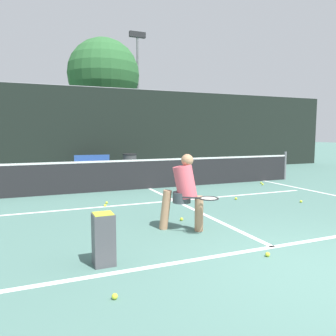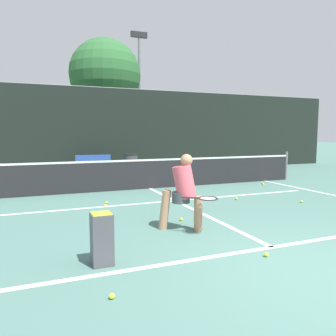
# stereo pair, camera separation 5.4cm
# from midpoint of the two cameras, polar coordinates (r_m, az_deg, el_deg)

# --- Properties ---
(ground_plane) EXTENTS (100.00, 100.00, 0.00)m
(ground_plane) POSITION_cam_midpoint_polar(r_m,az_deg,el_deg) (4.82, 25.43, -16.04)
(ground_plane) COLOR #4C756B
(court_baseline_near) EXTENTS (11.00, 0.10, 0.01)m
(court_baseline_near) POSITION_cam_midpoint_polar(r_m,az_deg,el_deg) (5.49, 17.52, -12.97)
(court_baseline_near) COLOR white
(court_baseline_near) RESTS_ON ground
(court_service_line) EXTENTS (8.25, 0.10, 0.01)m
(court_service_line) POSITION_cam_midpoint_polar(r_m,az_deg,el_deg) (8.65, 1.06, -5.70)
(court_service_line) COLOR white
(court_service_line) RESTS_ON ground
(court_center_mark) EXTENTS (0.10, 5.87, 0.01)m
(court_center_mark) POSITION_cam_midpoint_polar(r_m,az_deg,el_deg) (7.88, 3.61, -6.89)
(court_center_mark) COLOR white
(court_center_mark) RESTS_ON ground
(court_sideline_right) EXTENTS (0.10, 6.87, 0.01)m
(court_sideline_right) POSITION_cam_midpoint_polar(r_m,az_deg,el_deg) (10.62, 26.12, -4.12)
(court_sideline_right) COLOR white
(court_sideline_right) RESTS_ON ground
(net) EXTENTS (11.09, 0.09, 1.07)m
(net) POSITION_cam_midpoint_polar(r_m,az_deg,el_deg) (10.47, -3.43, -0.83)
(net) COLOR slate
(net) RESTS_ON ground
(fence_back) EXTENTS (24.00, 0.06, 3.79)m
(fence_back) POSITION_cam_midpoint_polar(r_m,az_deg,el_deg) (14.99, -9.45, 6.44)
(fence_back) COLOR black
(fence_back) RESTS_ON ground
(player_practicing) EXTENTS (0.92, 1.02, 1.40)m
(player_practicing) POSITION_cam_midpoint_polar(r_m,az_deg,el_deg) (5.94, 2.56, -3.85)
(player_practicing) COLOR tan
(player_practicing) RESTS_ON ground
(tennis_ball_scattered_0) EXTENTS (0.07, 0.07, 0.07)m
(tennis_ball_scattered_0) POSITION_cam_midpoint_polar(r_m,az_deg,el_deg) (11.64, 16.02, -2.74)
(tennis_ball_scattered_0) COLOR #D1E033
(tennis_ball_scattered_0) RESTS_ON ground
(tennis_ball_scattered_1) EXTENTS (0.07, 0.07, 0.07)m
(tennis_ball_scattered_1) POSITION_cam_midpoint_polar(r_m,az_deg,el_deg) (8.12, -11.08, -6.39)
(tennis_ball_scattered_1) COLOR #D1E033
(tennis_ball_scattered_1) RESTS_ON ground
(tennis_ball_scattered_2) EXTENTS (0.07, 0.07, 0.07)m
(tennis_ball_scattered_2) POSITION_cam_midpoint_polar(r_m,az_deg,el_deg) (8.41, -10.82, -5.94)
(tennis_ball_scattered_2) COLOR #D1E033
(tennis_ball_scattered_2) RESTS_ON ground
(tennis_ball_scattered_3) EXTENTS (0.07, 0.07, 0.07)m
(tennis_ball_scattered_3) POSITION_cam_midpoint_polar(r_m,az_deg,el_deg) (3.80, -9.70, -21.17)
(tennis_ball_scattered_3) COLOR #D1E033
(tennis_ball_scattered_3) RESTS_ON ground
(tennis_ball_scattered_4) EXTENTS (0.07, 0.07, 0.07)m
(tennis_ball_scattered_4) POSITION_cam_midpoint_polar(r_m,az_deg,el_deg) (6.73, 2.15, -8.88)
(tennis_ball_scattered_4) COLOR #D1E033
(tennis_ball_scattered_4) RESTS_ON ground
(tennis_ball_scattered_6) EXTENTS (0.07, 0.07, 0.07)m
(tennis_ball_scattered_6) POSITION_cam_midpoint_polar(r_m,az_deg,el_deg) (8.95, 11.59, -5.23)
(tennis_ball_scattered_6) COLOR #D1E033
(tennis_ball_scattered_6) RESTS_ON ground
(tennis_ball_scattered_7) EXTENTS (0.07, 0.07, 0.07)m
(tennis_ball_scattered_7) POSITION_cam_midpoint_polar(r_m,az_deg,el_deg) (6.14, -11.53, -10.46)
(tennis_ball_scattered_7) COLOR #D1E033
(tennis_ball_scattered_7) RESTS_ON ground
(tennis_ball_scattered_8) EXTENTS (0.07, 0.07, 0.07)m
(tennis_ball_scattered_8) POSITION_cam_midpoint_polar(r_m,az_deg,el_deg) (5.07, 16.66, -14.22)
(tennis_ball_scattered_8) COLOR #D1E033
(tennis_ball_scattered_8) RESTS_ON ground
(tennis_ball_scattered_9) EXTENTS (0.07, 0.07, 0.07)m
(tennis_ball_scattered_9) POSITION_cam_midpoint_polar(r_m,az_deg,el_deg) (5.46, -10.68, -12.58)
(tennis_ball_scattered_9) COLOR #D1E033
(tennis_ball_scattered_9) RESTS_ON ground
(tennis_ball_scattered_10) EXTENTS (0.07, 0.07, 0.07)m
(tennis_ball_scattered_10) POSITION_cam_midpoint_polar(r_m,az_deg,el_deg) (11.97, 15.80, -2.49)
(tennis_ball_scattered_10) COLOR #D1E033
(tennis_ball_scattered_10) RESTS_ON ground
(tennis_ball_scattered_11) EXTENTS (0.07, 0.07, 0.07)m
(tennis_ball_scattered_11) POSITION_cam_midpoint_polar(r_m,az_deg,el_deg) (9.06, 21.99, -5.41)
(tennis_ball_scattered_11) COLOR #D1E033
(tennis_ball_scattered_11) RESTS_ON ground
(ball_hopper) EXTENTS (0.28, 0.28, 0.71)m
(ball_hopper) POSITION_cam_midpoint_polar(r_m,az_deg,el_deg) (4.58, -11.50, -11.82)
(ball_hopper) COLOR #4C4C51
(ball_hopper) RESTS_ON ground
(courtside_bench) EXTENTS (1.48, 0.49, 0.86)m
(courtside_bench) POSITION_cam_midpoint_polar(r_m,az_deg,el_deg) (14.08, -13.14, 0.59)
(courtside_bench) COLOR #2D519E
(courtside_bench) RESTS_ON ground
(trash_bin) EXTENTS (0.61, 0.61, 0.89)m
(trash_bin) POSITION_cam_midpoint_polar(r_m,az_deg,el_deg) (14.12, -6.77, 0.67)
(trash_bin) COLOR #3F3F42
(trash_bin) RESTS_ON ground
(parked_car) EXTENTS (1.83, 3.95, 1.48)m
(parked_car) POSITION_cam_midpoint_polar(r_m,az_deg,el_deg) (20.35, 0.00, 2.86)
(parked_car) COLOR silver
(parked_car) RESTS_ON ground
(floodlight_mast) EXTENTS (1.10, 0.24, 8.45)m
(floodlight_mast) POSITION_cam_midpoint_polar(r_m,az_deg,el_deg) (22.85, -5.35, 15.13)
(floodlight_mast) COLOR slate
(floodlight_mast) RESTS_ON ground
(tree_mid) EXTENTS (4.04, 4.04, 7.11)m
(tree_mid) POSITION_cam_midpoint_polar(r_m,az_deg,el_deg) (19.71, -11.22, 15.61)
(tree_mid) COLOR brown
(tree_mid) RESTS_ON ground
(tree_east) EXTENTS (3.22, 3.22, 3.73)m
(tree_east) POSITION_cam_midpoint_polar(r_m,az_deg,el_deg) (23.29, -26.16, 9.07)
(tree_east) COLOR brown
(tree_east) RESTS_ON ground
(building_far) EXTENTS (36.00, 2.40, 5.21)m
(building_far) POSITION_cam_midpoint_polar(r_m,az_deg,el_deg) (33.52, -16.74, 7.25)
(building_far) COLOR gray
(building_far) RESTS_ON ground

